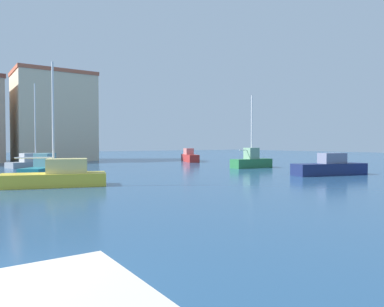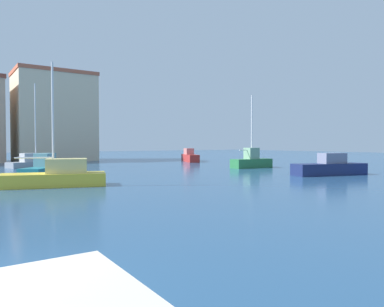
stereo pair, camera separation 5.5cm
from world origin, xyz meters
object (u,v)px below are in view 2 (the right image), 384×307
motorboat_teal_far_left (46,167)px  sailboat_yellow_near_pier (56,176)px  motorboat_navy_mid_harbor (330,167)px  motorboat_red_center_channel (190,157)px  sailboat_green_distant_north (252,161)px  sailboat_grey_distant_east (35,162)px

motorboat_teal_far_left → sailboat_yellow_near_pier: bearing=-98.9°
motorboat_navy_mid_harbor → motorboat_red_center_channel: (2.40, 23.07, 0.07)m
motorboat_navy_mid_harbor → motorboat_teal_far_left: 23.02m
sailboat_green_distant_north → motorboat_teal_far_left: (-18.54, 5.16, -0.21)m
motorboat_teal_far_left → sailboat_grey_distant_east: 8.23m
motorboat_navy_mid_harbor → motorboat_teal_far_left: motorboat_navy_mid_harbor is taller
motorboat_red_center_channel → motorboat_teal_far_left: 21.83m
sailboat_green_distant_north → motorboat_teal_far_left: 19.25m
sailboat_yellow_near_pier → sailboat_grey_distant_east: size_ratio=0.82×
sailboat_yellow_near_pier → motorboat_teal_far_left: bearing=81.1°
motorboat_navy_mid_harbor → sailboat_grey_distant_east: 28.57m
sailboat_green_distant_north → motorboat_red_center_channel: (1.60, 13.57, -0.04)m
motorboat_navy_mid_harbor → motorboat_red_center_channel: size_ratio=1.17×
sailboat_green_distant_north → motorboat_navy_mid_harbor: size_ratio=1.17×
motorboat_navy_mid_harbor → motorboat_red_center_channel: 23.19m
sailboat_grey_distant_east → motorboat_red_center_channel: bearing=0.6°
motorboat_navy_mid_harbor → motorboat_red_center_channel: motorboat_red_center_channel is taller
sailboat_yellow_near_pier → sailboat_grey_distant_east: (2.21, 18.44, -0.08)m
sailboat_green_distant_north → motorboat_red_center_channel: bearing=83.3°
motorboat_teal_far_left → motorboat_red_center_channel: bearing=22.7°
motorboat_red_center_channel → motorboat_teal_far_left: bearing=-157.3°
sailboat_yellow_near_pier → sailboat_green_distant_north: sailboat_green_distant_north is taller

